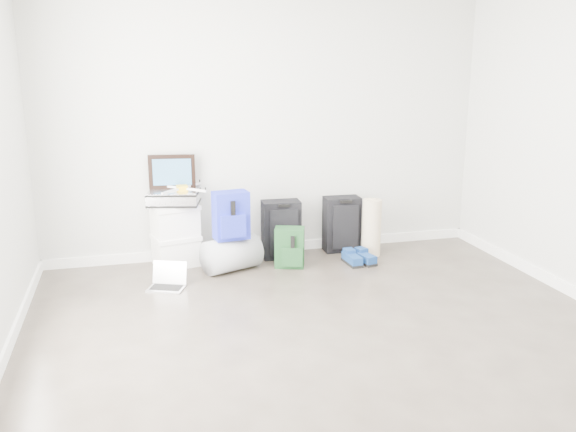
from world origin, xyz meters
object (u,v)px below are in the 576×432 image
object	(u,v)px
carry_on	(342,224)
laptop	(168,282)
boxes_stack	(176,235)
large_suitcase	(281,230)
briefcase	(174,198)
duffel_bag	(232,254)

from	to	relation	value
carry_on	laptop	size ratio (longest dim) A/B	1.55
boxes_stack	large_suitcase	world-z (taller)	boxes_stack
briefcase	large_suitcase	distance (m)	1.13
briefcase	carry_on	world-z (taller)	briefcase
briefcase	laptop	world-z (taller)	briefcase
boxes_stack	laptop	size ratio (longest dim) A/B	1.64
duffel_bag	carry_on	world-z (taller)	carry_on
carry_on	large_suitcase	bearing A→B (deg)	-172.73
boxes_stack	large_suitcase	distance (m)	1.06
duffel_bag	laptop	world-z (taller)	duffel_bag
boxes_stack	briefcase	world-z (taller)	briefcase
boxes_stack	laptop	distance (m)	0.67
boxes_stack	duffel_bag	distance (m)	0.60
briefcase	duffel_bag	distance (m)	0.78
large_suitcase	briefcase	bearing A→B (deg)	-179.00
briefcase	duffel_bag	world-z (taller)	briefcase
large_suitcase	laptop	world-z (taller)	large_suitcase
large_suitcase	carry_on	world-z (taller)	large_suitcase
large_suitcase	laptop	size ratio (longest dim) A/B	1.58
boxes_stack	laptop	world-z (taller)	boxes_stack
briefcase	duffel_bag	bearing A→B (deg)	-17.52
duffel_bag	laptop	bearing A→B (deg)	-175.50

